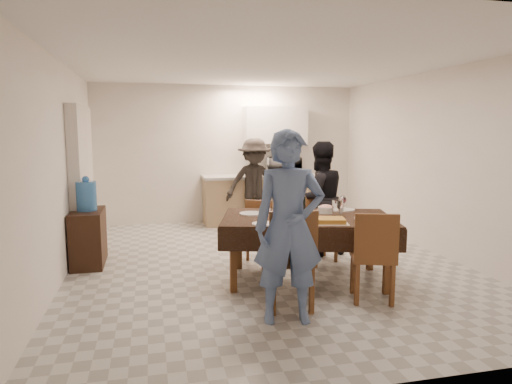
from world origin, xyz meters
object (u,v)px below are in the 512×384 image
at_px(water_pitcher, 337,208).
at_px(savoury_tart, 328,220).
at_px(wine_bottle, 302,202).
at_px(person_far, 319,198).
at_px(console, 89,238).
at_px(microwave, 284,166).
at_px(dining_table, 307,220).
at_px(water_jug, 86,196).
at_px(person_near, 289,227).
at_px(person_kitchen, 254,184).

distance_m(water_pitcher, savoury_tart, 0.42).
height_order(wine_bottle, person_far, person_far).
relative_size(wine_bottle, savoury_tart, 0.79).
relative_size(console, water_pitcher, 4.06).
distance_m(savoury_tart, microwave, 3.87).
bearing_deg(water_pitcher, wine_bottle, 165.96).
distance_m(console, microwave, 4.03).
distance_m(dining_table, savoury_tart, 0.40).
bearing_deg(savoury_tart, water_jug, 148.62).
xyz_separation_m(console, water_jug, (0.00, 0.00, 0.55)).
xyz_separation_m(dining_table, console, (-2.58, 1.25, -0.37)).
distance_m(savoury_tart, person_far, 1.50).
bearing_deg(wine_bottle, microwave, 76.92).
bearing_deg(savoury_tart, wine_bottle, 109.23).
height_order(water_pitcher, person_far, person_far).
bearing_deg(water_jug, wine_bottle, -25.46).
bearing_deg(microwave, console, 33.25).
xyz_separation_m(water_pitcher, person_near, (-0.90, -1.00, 0.03)).
bearing_deg(person_near, person_kitchen, 90.73).
xyz_separation_m(water_jug, person_far, (3.13, -0.20, -0.11)).
relative_size(savoury_tart, person_near, 0.24).
height_order(savoury_tart, microwave, microwave).
xyz_separation_m(console, person_kitchen, (2.63, 1.72, 0.45)).
bearing_deg(person_far, microwave, -104.21).
height_order(dining_table, person_near, person_near).
bearing_deg(savoury_tart, console, 148.62).
bearing_deg(dining_table, water_pitcher, 6.71).
bearing_deg(water_jug, person_near, -48.63).
distance_m(water_pitcher, person_near, 1.35).
bearing_deg(person_kitchen, water_jug, -146.77).
distance_m(water_jug, microwave, 3.97).
relative_size(water_pitcher, microwave, 0.32).
height_order(console, wine_bottle, wine_bottle).
xyz_separation_m(water_pitcher, person_kitchen, (-0.30, 3.03, -0.05)).
relative_size(water_jug, savoury_tart, 0.90).
bearing_deg(water_pitcher, person_far, 79.70).
xyz_separation_m(water_jug, person_kitchen, (2.63, 1.72, -0.11)).
relative_size(dining_table, water_pitcher, 11.30).
distance_m(person_far, person_kitchen, 1.99).
xyz_separation_m(water_jug, microwave, (3.31, 2.17, 0.16)).
relative_size(water_jug, person_near, 0.21).
bearing_deg(water_pitcher, dining_table, 171.87).
distance_m(dining_table, microwave, 3.52).
bearing_deg(water_jug, person_far, -3.73).
height_order(wine_bottle, savoury_tart, wine_bottle).
bearing_deg(water_jug, microwave, 33.25).
bearing_deg(microwave, person_kitchen, 33.34).
xyz_separation_m(wine_bottle, water_pitcher, (0.40, -0.10, -0.07)).
relative_size(water_jug, wine_bottle, 1.14).
distance_m(console, water_pitcher, 3.24).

